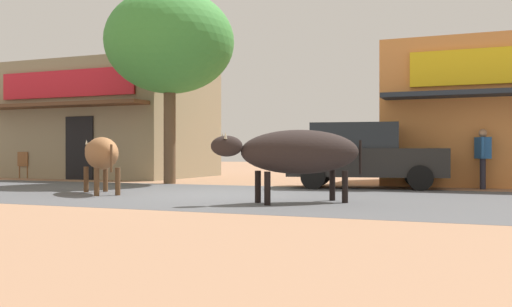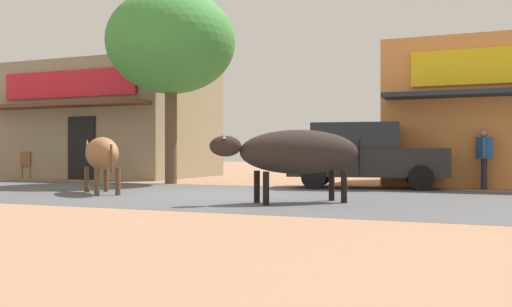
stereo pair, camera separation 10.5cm
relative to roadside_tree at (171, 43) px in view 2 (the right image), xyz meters
The scene contains 9 objects.
ground 6.12m from the roadside_tree, 49.36° to the right, with size 80.00×80.00×0.00m, color #A37758.
asphalt_road 6.12m from the roadside_tree, 49.36° to the right, with size 72.00×6.57×0.00m, color #505154.
storefront_left_cafe 6.07m from the roadside_tree, 142.80° to the left, with size 6.78×5.81×4.11m.
roadside_tree is the anchor object (origin of this frame).
parked_hatchback_car 6.46m from the roadside_tree, ahead, with size 4.11×2.34×1.64m.
cow_near_brown 5.22m from the roadside_tree, 80.74° to the right, with size 2.13×1.98×1.24m.
cow_far_dark 7.81m from the roadside_tree, 40.89° to the right, with size 2.46×2.17×1.31m.
pedestrian_by_shop 9.05m from the roadside_tree, ahead, with size 0.40×0.61×1.48m.
cafe_chair_near_tree 7.47m from the roadside_tree, behind, with size 0.45×0.45×0.92m.
Camera 2 is at (5.61, -10.88, 0.90)m, focal length 40.09 mm.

